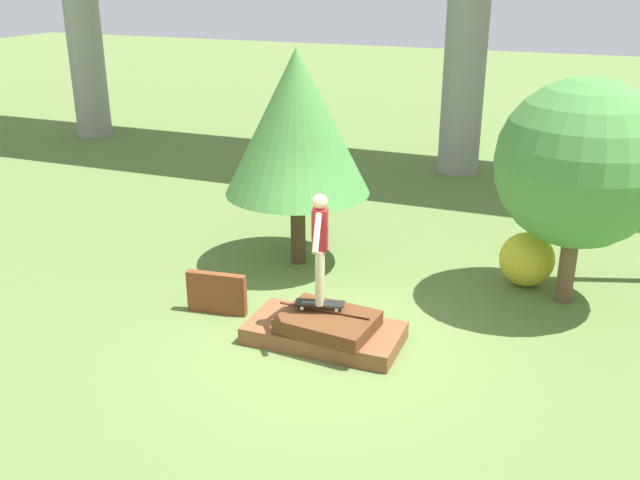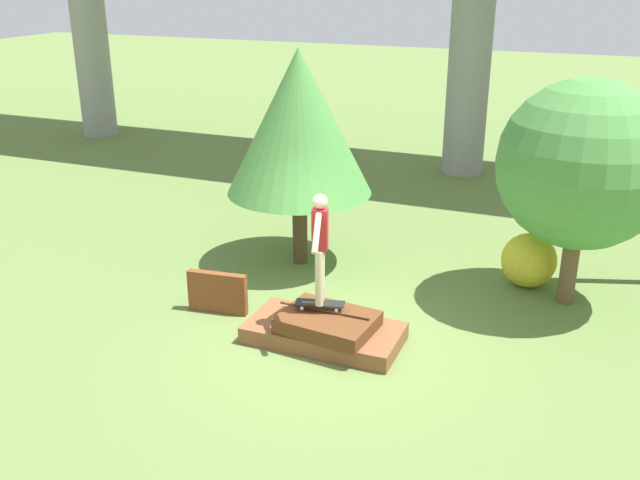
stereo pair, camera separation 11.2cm
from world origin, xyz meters
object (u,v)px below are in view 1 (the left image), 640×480
tree_behind_right (297,123)px  skater (320,241)px  skateboard (320,303)px  bush_yellow_flowering (527,259)px  tree_behind_left (581,164)px

tree_behind_right → skater: bearing=-60.7°
skater → tree_behind_right: size_ratio=0.42×
skateboard → bush_yellow_flowering: bush_yellow_flowering is taller
skateboard → skater: size_ratio=0.46×
skater → tree_behind_left: (3.34, 2.77, 0.78)m
tree_behind_right → skateboard: bearing=-60.7°
skater → tree_behind_left: size_ratio=0.45×
tree_behind_left → tree_behind_right: (-4.83, -0.12, 0.31)m
bush_yellow_flowering → skater: bearing=-129.8°
skateboard → tree_behind_left: 4.69m
skateboard → tree_behind_right: tree_behind_right is taller
bush_yellow_flowering → tree_behind_right: bearing=-172.6°
skateboard → skater: skater is taller
skater → tree_behind_right: 3.23m
skater → skateboard: bearing=-36.9°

